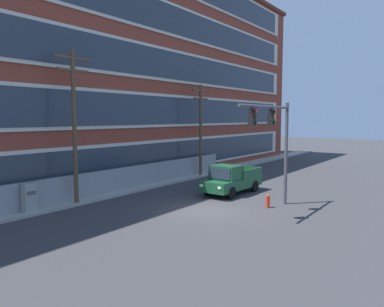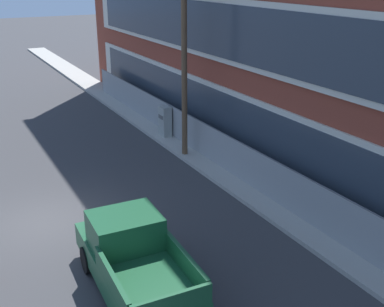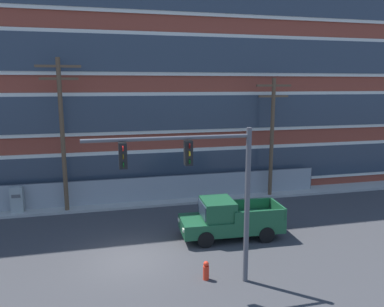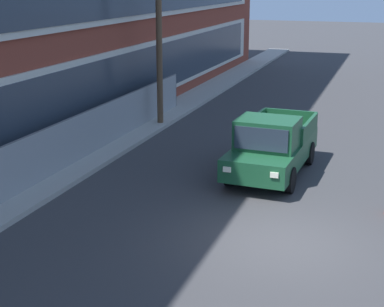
# 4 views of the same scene
# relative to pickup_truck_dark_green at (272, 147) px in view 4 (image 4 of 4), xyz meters

# --- Properties ---
(ground_plane) EXTENTS (160.00, 160.00, 0.00)m
(ground_plane) POSITION_rel_pickup_truck_dark_green_xyz_m (-5.07, -1.34, -0.96)
(ground_plane) COLOR #38383A
(sidewalk_building_side) EXTENTS (80.00, 1.79, 0.16)m
(sidewalk_building_side) POSITION_rel_pickup_truck_dark_green_xyz_m (-5.07, 6.47, -0.88)
(sidewalk_building_side) COLOR #9E9B93
(sidewalk_building_side) RESTS_ON ground
(pickup_truck_dark_green) EXTENTS (5.26, 2.30, 2.04)m
(pickup_truck_dark_green) POSITION_rel_pickup_truck_dark_green_xyz_m (0.00, 0.00, 0.00)
(pickup_truck_dark_green) COLOR #194C2D
(pickup_truck_dark_green) RESTS_ON ground
(utility_pole_midblock) EXTENTS (2.45, 0.26, 8.12)m
(utility_pole_midblock) POSITION_rel_pickup_truck_dark_green_xyz_m (5.10, 5.98, 3.55)
(utility_pole_midblock) COLOR brown
(utility_pole_midblock) RESTS_ON ground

